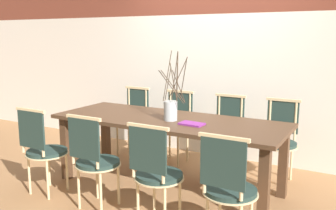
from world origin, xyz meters
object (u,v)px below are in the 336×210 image
at_px(vase_centerpiece, 171,109).
at_px(book_stack, 192,124).
at_px(chair_near_center, 156,171).
at_px(chair_far_center, 226,131).
at_px(dining_table, 168,128).

relative_size(vase_centerpiece, book_stack, 2.90).
height_order(chair_near_center, chair_far_center, same).
bearing_deg(vase_centerpiece, chair_near_center, -69.95).
bearing_deg(book_stack, dining_table, 160.58).
relative_size(dining_table, chair_far_center, 2.68).
relative_size(dining_table, chair_near_center, 2.68).
distance_m(dining_table, vase_centerpiece, 0.24).
height_order(chair_far_center, book_stack, chair_far_center).
distance_m(chair_near_center, chair_far_center, 1.60).
bearing_deg(chair_near_center, chair_far_center, 89.10).
bearing_deg(chair_far_center, chair_near_center, 89.10).
bearing_deg(book_stack, vase_centerpiece, 165.66).
height_order(chair_near_center, vase_centerpiece, vase_centerpiece).
distance_m(chair_near_center, book_stack, 0.73).
xyz_separation_m(chair_near_center, vase_centerpiece, (-0.27, 0.75, 0.39)).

